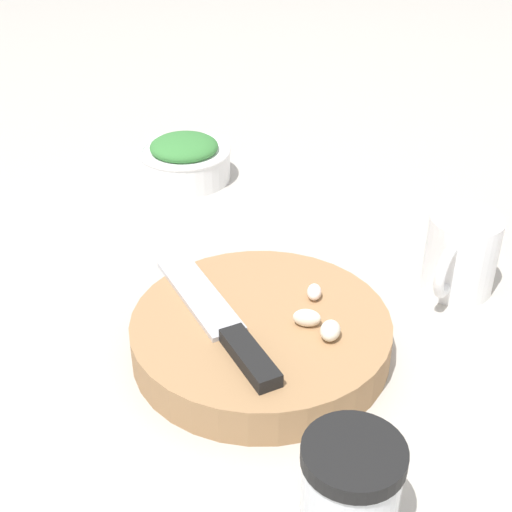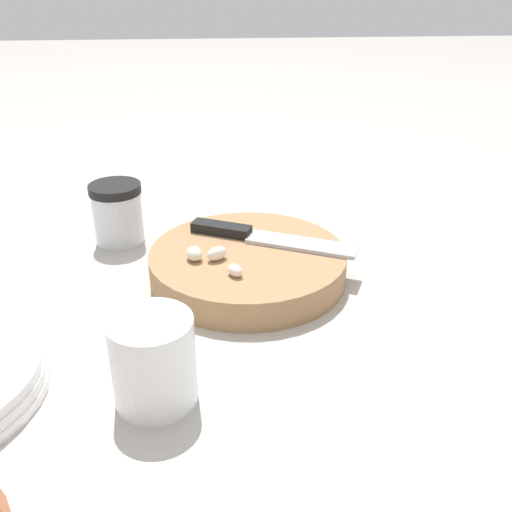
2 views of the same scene
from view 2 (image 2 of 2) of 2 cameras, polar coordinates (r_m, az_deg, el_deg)
name	(u,v)px [view 2 (image 2 of 2)]	position (r m, az deg, el deg)	size (l,w,h in m)	color
ground_plane	(275,316)	(0.64, 1.92, -6.01)	(5.00, 5.00, 0.00)	#B2ADA3
cutting_board	(248,265)	(0.70, -0.82, -0.86)	(0.24, 0.24, 0.04)	#9E754C
chef_knife	(262,237)	(0.72, 0.59, 1.96)	(0.21, 0.11, 0.01)	black
garlic_cloves	(211,257)	(0.66, -4.48, -0.12)	(0.07, 0.07, 0.02)	silver
spice_jar	(118,213)	(0.81, -13.67, 4.20)	(0.07, 0.07, 0.08)	silver
coffee_mug	(153,359)	(0.51, -10.23, -10.08)	(0.07, 0.11, 0.08)	white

